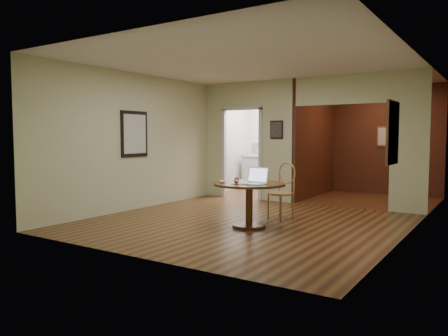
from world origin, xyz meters
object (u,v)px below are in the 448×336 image
Objects in this scene: dining_table at (249,194)px; chair at (283,187)px; open_laptop at (255,180)px; closed_laptop at (258,181)px.

chair reaches higher than dining_table.
closed_laptop is at bearing 116.16° from open_laptop.
chair reaches higher than open_laptop.
open_laptop is at bearing -85.51° from closed_laptop.
closed_laptop is (-0.15, 0.34, -0.05)m from open_laptop.
dining_table is 0.31m from closed_laptop.
dining_table is 3.02× the size of open_laptop.
chair is 3.07× the size of closed_laptop.
dining_table is at bearing 151.77° from open_laptop.
closed_laptop is (0.02, 0.24, 0.20)m from dining_table.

